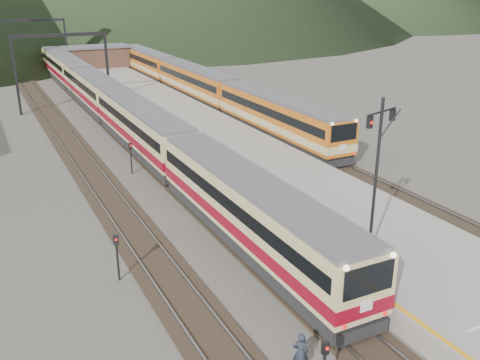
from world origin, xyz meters
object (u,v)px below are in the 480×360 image
second_train (196,84)px  signal_mast (377,163)px  main_train (113,106)px  worker (300,352)px

second_train → signal_mast: signal_mast is taller
signal_mast → second_train: bearing=78.9°
main_train → signal_mast: bearing=-83.7°
second_train → worker: size_ratio=35.47×
signal_mast → worker: bearing=-146.5°
main_train → second_train: 13.57m
signal_mast → main_train: bearing=96.3°
worker → main_train: bearing=-66.3°
signal_mast → worker: signal_mast is taller
second_train → signal_mast: 41.00m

